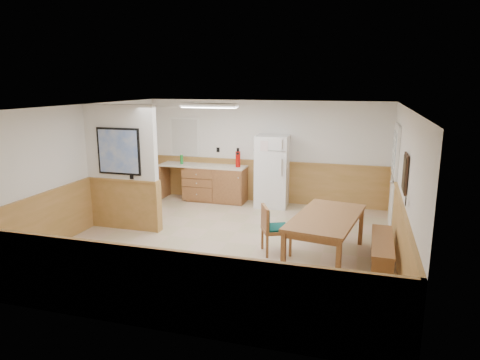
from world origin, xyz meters
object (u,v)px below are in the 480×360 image
(refrigerator, at_px, (272,171))
(dining_chair, at_px, (271,226))
(fire_extinguisher, at_px, (238,159))
(soap_bottle, at_px, (182,159))
(dining_table, at_px, (326,221))
(dining_bench, at_px, (382,246))

(refrigerator, height_order, dining_chair, refrigerator)
(fire_extinguisher, xyz_separation_m, soap_bottle, (-1.48, -0.01, -0.09))
(dining_chair, xyz_separation_m, fire_extinguisher, (-1.47, 2.93, 0.61))
(dining_chair, distance_m, fire_extinguisher, 3.34)
(refrigerator, relative_size, dining_table, 0.83)
(dining_table, xyz_separation_m, fire_extinguisher, (-2.39, 2.91, 0.45))
(dining_chair, distance_m, soap_bottle, 4.19)
(refrigerator, relative_size, soap_bottle, 7.35)
(fire_extinguisher, bearing_deg, refrigerator, 0.48)
(dining_chair, bearing_deg, dining_bench, -26.07)
(dining_bench, bearing_deg, soap_bottle, 149.32)
(fire_extinguisher, distance_m, soap_bottle, 1.49)
(refrigerator, bearing_deg, fire_extinguisher, 174.72)
(soap_bottle, bearing_deg, dining_table, -36.83)
(dining_chair, bearing_deg, soap_bottle, 110.29)
(refrigerator, xyz_separation_m, dining_bench, (2.44, -2.93, -0.51))
(dining_chair, height_order, fire_extinguisher, fire_extinguisher)
(fire_extinguisher, relative_size, soap_bottle, 2.02)
(refrigerator, distance_m, dining_bench, 3.85)
(dining_bench, bearing_deg, fire_extinguisher, 139.11)
(dining_table, distance_m, soap_bottle, 4.86)
(dining_table, relative_size, soap_bottle, 8.88)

